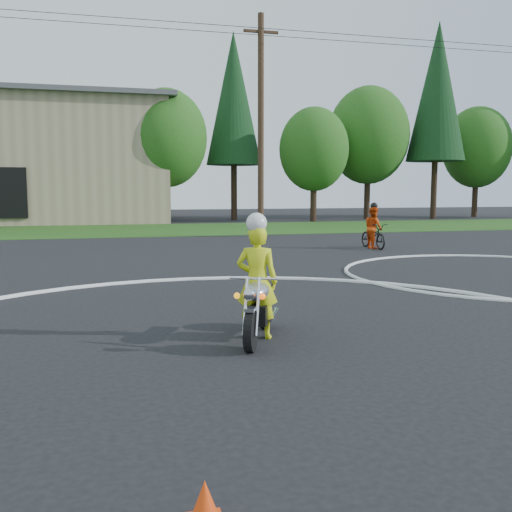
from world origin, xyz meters
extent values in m
plane|color=black|center=(0.00, 0.00, 0.00)|extent=(120.00, 120.00, 0.00)
cube|color=#1E4714|center=(0.00, 27.00, 0.01)|extent=(120.00, 10.00, 0.02)
torus|color=silver|center=(0.00, 3.00, 0.01)|extent=(12.12, 12.12, 0.12)
torus|color=silver|center=(8.00, 8.00, 0.01)|extent=(8.10, 8.10, 0.10)
cylinder|color=black|center=(-0.02, 2.68, 0.28)|extent=(0.33, 0.56, 0.56)
cylinder|color=black|center=(0.52, 3.88, 0.28)|extent=(0.33, 0.56, 0.56)
cube|color=black|center=(0.26, 3.33, 0.38)|extent=(0.45, 0.58, 0.28)
ellipsoid|color=#A5A5A9|center=(0.19, 3.15, 0.73)|extent=(0.56, 0.69, 0.26)
cube|color=black|center=(0.38, 3.58, 0.70)|extent=(0.45, 0.61, 0.09)
cylinder|color=silver|center=(-0.07, 2.79, 0.61)|extent=(0.18, 0.32, 0.76)
cylinder|color=white|center=(0.08, 2.72, 0.61)|extent=(0.18, 0.32, 0.76)
cube|color=silver|center=(-0.03, 2.67, 0.58)|extent=(0.20, 0.24, 0.05)
cylinder|color=silver|center=(0.07, 2.90, 0.96)|extent=(0.61, 0.30, 0.03)
sphere|color=#B9B9BF|center=(-0.06, 2.60, 0.80)|extent=(0.17, 0.17, 0.17)
sphere|color=orange|center=(-0.21, 2.68, 0.77)|extent=(0.08, 0.08, 0.08)
sphere|color=#FF5A0C|center=(0.10, 2.54, 0.77)|extent=(0.08, 0.08, 0.08)
cylinder|color=silver|center=(0.56, 3.61, 0.28)|extent=(0.38, 0.72, 0.08)
imported|color=#CEDC17|center=(0.25, 3.38, 0.83)|extent=(0.72, 0.61, 1.66)
sphere|color=white|center=(0.23, 3.34, 1.69)|extent=(0.30, 0.30, 0.30)
imported|color=black|center=(7.67, 14.78, 0.47)|extent=(0.67, 1.79, 0.93)
imported|color=#D5410B|center=(7.67, 14.78, 0.78)|extent=(0.61, 0.77, 1.55)
sphere|color=black|center=(7.67, 14.78, 1.57)|extent=(0.27, 0.27, 0.27)
cone|color=#F43F0C|center=(-1.27, -1.10, 0.15)|extent=(0.22, 0.22, 0.30)
cube|color=black|center=(-8.00, 31.90, 2.00)|extent=(3.00, 0.16, 3.00)
cylinder|color=#382619|center=(2.00, 34.00, 1.62)|extent=(0.44, 0.44, 3.24)
ellipsoid|color=#1E5116|center=(2.00, 34.00, 5.58)|extent=(5.40, 5.40, 6.48)
cylinder|color=#382619|center=(7.00, 36.00, 1.98)|extent=(0.44, 0.44, 3.96)
cone|color=black|center=(7.00, 36.00, 8.63)|extent=(3.96, 3.96, 9.35)
cylinder|color=#382619|center=(12.00, 33.00, 1.44)|extent=(0.44, 0.44, 2.88)
ellipsoid|color=#1E5116|center=(12.00, 33.00, 4.96)|extent=(4.80, 4.80, 5.76)
cylinder|color=#382619|center=(17.00, 35.00, 1.80)|extent=(0.44, 0.44, 3.60)
ellipsoid|color=#1E5116|center=(17.00, 35.00, 6.20)|extent=(6.00, 6.00, 7.20)
cylinder|color=#382619|center=(22.00, 34.00, 2.16)|extent=(0.44, 0.44, 4.32)
cone|color=black|center=(22.00, 34.00, 9.42)|extent=(4.32, 4.32, 10.20)
cylinder|color=#382619|center=(27.00, 36.00, 1.62)|extent=(0.44, 0.44, 3.24)
ellipsoid|color=#1E5116|center=(27.00, 36.00, 5.58)|extent=(5.40, 5.40, 6.48)
cylinder|color=#382619|center=(-2.00, 35.00, 1.44)|extent=(0.44, 0.44, 2.88)
ellipsoid|color=#1E5116|center=(-2.00, 35.00, 4.96)|extent=(4.80, 4.80, 5.76)
cylinder|color=#473321|center=(5.00, 21.00, 5.00)|extent=(0.28, 0.28, 10.00)
cube|color=#473321|center=(5.00, 21.00, 9.20)|extent=(1.60, 0.12, 0.12)
cylinder|color=black|center=(-5.00, 20.45, 9.20)|extent=(20.00, 0.02, 0.02)
cylinder|color=black|center=(-5.00, 21.55, 9.20)|extent=(20.00, 0.02, 0.02)
cylinder|color=black|center=(15.00, 20.45, 9.20)|extent=(20.00, 0.02, 0.02)
cylinder|color=black|center=(15.00, 21.55, 9.20)|extent=(20.00, 0.02, 0.02)
camera|label=1|loc=(-1.81, -4.54, 2.15)|focal=40.00mm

